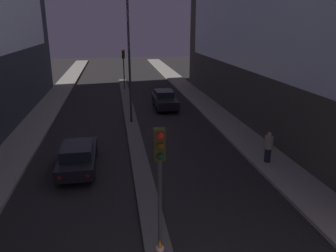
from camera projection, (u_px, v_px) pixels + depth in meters
The scene contains 8 objects.
median_strip at pixel (131, 118), 25.27m from camera, with size 0.90×36.11×0.13m.
traffic_light_near at pixel (160, 166), 9.17m from camera, with size 0.32×0.42×4.21m.
traffic_light_mid at pixel (123, 61), 34.75m from camera, with size 0.32×0.42×4.21m.
street_lamp at pixel (128, 20), 21.92m from camera, with size 0.61×0.61×9.93m.
traffic_cone_near at pixel (160, 250), 9.96m from camera, with size 0.51×0.51×0.70m.
car_left_lane at pixel (78, 156), 16.34m from camera, with size 1.71×4.54×1.40m.
car_right_lane at pixel (165, 100), 28.13m from camera, with size 1.75×4.41×1.51m.
pedestrian_on_right_sidewalk at pixel (268, 147), 16.81m from camera, with size 0.44×0.44×1.61m.
Camera 1 is at (-1.16, -5.38, 7.08)m, focal length 35.00 mm.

